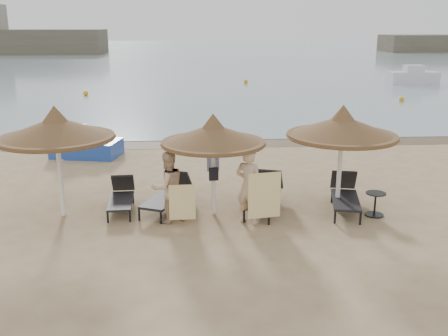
# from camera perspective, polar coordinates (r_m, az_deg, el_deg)

# --- Properties ---
(ground) EXTENTS (160.00, 160.00, 0.00)m
(ground) POSITION_cam_1_polar(r_m,az_deg,el_deg) (11.78, -0.67, -7.75)
(ground) COLOR tan
(ground) RESTS_ON ground
(sea) EXTENTS (200.00, 140.00, 0.03)m
(sea) POSITION_cam_1_polar(r_m,az_deg,el_deg) (90.88, -3.69, 13.03)
(sea) COLOR #83969D
(sea) RESTS_ON ground
(wet_sand_strip) EXTENTS (200.00, 1.60, 0.01)m
(wet_sand_strip) POSITION_cam_1_polar(r_m,az_deg,el_deg) (20.72, -2.19, 2.79)
(wet_sand_strip) COLOR brown
(wet_sand_strip) RESTS_ON ground
(far_shore) EXTENTS (150.00, 54.80, 12.00)m
(far_shore) POSITION_cam_1_polar(r_m,az_deg,el_deg) (91.92, -20.06, 13.97)
(far_shore) COLOR brown
(far_shore) RESTS_ON ground
(palapa_left) EXTENTS (2.89, 2.89, 2.86)m
(palapa_left) POSITION_cam_1_polar(r_m,az_deg,el_deg) (13.01, -18.65, 4.25)
(palapa_left) COLOR white
(palapa_left) RESTS_ON ground
(palapa_center) EXTENTS (2.67, 2.67, 2.64)m
(palapa_center) POSITION_cam_1_polar(r_m,az_deg,el_deg) (12.50, -1.25, 3.82)
(palapa_center) COLOR white
(palapa_center) RESTS_ON ground
(palapa_right) EXTENTS (2.85, 2.85, 2.82)m
(palapa_right) POSITION_cam_1_polar(r_m,az_deg,el_deg) (13.06, 13.36, 4.56)
(palapa_right) COLOR white
(palapa_right) RESTS_ON ground
(lounger_far_left) EXTENTS (0.68, 1.84, 0.81)m
(lounger_far_left) POSITION_cam_1_polar(r_m,az_deg,el_deg) (13.59, -11.63, -3.13)
(lounger_far_left) COLOR black
(lounger_far_left) RESTS_ON ground
(lounger_near_left) EXTENTS (1.42, 2.11, 0.90)m
(lounger_near_left) POSITION_cam_1_polar(r_m,az_deg,el_deg) (13.44, -6.33, -2.91)
(lounger_near_left) COLOR black
(lounger_near_left) RESTS_ON ground
(lounger_near_right) EXTENTS (1.33, 2.19, 0.93)m
(lounger_near_right) POSITION_cam_1_polar(r_m,az_deg,el_deg) (13.38, 4.72, -2.91)
(lounger_near_right) COLOR black
(lounger_near_right) RESTS_ON ground
(lounger_far_right) EXTENTS (1.11, 2.13, 0.91)m
(lounger_far_right) POSITION_cam_1_polar(r_m,az_deg,el_deg) (13.68, 13.65, -2.92)
(lounger_far_right) COLOR black
(lounger_far_right) RESTS_ON ground
(side_table) EXTENTS (0.51, 0.51, 0.62)m
(side_table) POSITION_cam_1_polar(r_m,az_deg,el_deg) (13.45, 16.87, -4.04)
(side_table) COLOR black
(side_table) RESTS_ON ground
(person_left) EXTENTS (1.14, 1.00, 2.09)m
(person_left) POSITION_cam_1_polar(r_m,az_deg,el_deg) (12.33, -6.45, -1.54)
(person_left) COLOR #D7B48E
(person_left) RESTS_ON ground
(person_right) EXTENTS (1.23, 1.12, 2.23)m
(person_right) POSITION_cam_1_polar(r_m,az_deg,el_deg) (12.15, 2.88, -1.38)
(person_right) COLOR #D7B48E
(person_right) RESTS_ON ground
(towel_left) EXTENTS (0.64, 0.04, 0.89)m
(towel_left) POSITION_cam_1_polar(r_m,az_deg,el_deg) (12.13, -4.80, -3.93)
(towel_left) COLOR yellow
(towel_left) RESTS_ON ground
(towel_right) EXTENTS (0.81, 0.16, 1.15)m
(towel_right) POSITION_cam_1_polar(r_m,az_deg,el_deg) (12.06, 4.65, -3.16)
(towel_right) COLOR yellow
(towel_right) RESTS_ON ground
(bag_patterned) EXTENTS (0.32, 0.11, 0.40)m
(bag_patterned) POSITION_cam_1_polar(r_m,az_deg,el_deg) (12.86, -1.27, 0.54)
(bag_patterned) COLOR silver
(bag_patterned) RESTS_ON ground
(bag_dark) EXTENTS (0.24, 0.12, 0.33)m
(bag_dark) POSITION_cam_1_polar(r_m,az_deg,el_deg) (12.59, -1.19, -0.70)
(bag_dark) COLOR black
(bag_dark) RESTS_ON ground
(pedal_boat) EXTENTS (2.66, 1.90, 1.12)m
(pedal_boat) POSITION_cam_1_polar(r_m,az_deg,el_deg) (19.37, -15.51, 2.53)
(pedal_boat) COLOR #2148A8
(pedal_boat) RESTS_ON ground
(buoy_left) EXTENTS (0.35, 0.35, 0.35)m
(buoy_left) POSITION_cam_1_polar(r_m,az_deg,el_deg) (36.28, -15.52, 8.23)
(buoy_left) COLOR gold
(buoy_left) RESTS_ON ground
(buoy_mid) EXTENTS (0.34, 0.34, 0.34)m
(buoy_mid) POSITION_cam_1_polar(r_m,az_deg,el_deg) (42.47, 2.51, 9.85)
(buoy_mid) COLOR gold
(buoy_mid) RESTS_ON ground
(buoy_right) EXTENTS (0.33, 0.33, 0.33)m
(buoy_right) POSITION_cam_1_polar(r_m,az_deg,el_deg) (34.24, 19.64, 7.43)
(buoy_right) COLOR gold
(buoy_right) RESTS_ON ground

